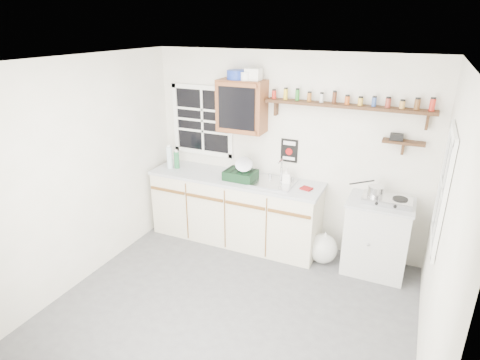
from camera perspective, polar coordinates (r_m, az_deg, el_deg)
name	(u,v)px	position (r m, az deg, el deg)	size (l,w,h in m)	color
room	(232,199)	(3.79, -1.13, -2.69)	(3.64, 3.24, 2.54)	#4B4B4E
main_cabinet	(235,209)	(5.41, -0.74, -4.11)	(2.31, 0.63, 0.92)	beige
right_cabinet	(377,236)	(5.03, 18.86, -7.57)	(0.73, 0.57, 0.91)	beige
sink	(273,182)	(5.04, 4.79, -0.35)	(0.52, 0.44, 0.29)	#BABABF
upper_cabinet	(242,106)	(5.09, 0.24, 10.45)	(0.60, 0.32, 0.65)	brown
upper_cabinet_clutter	(243,75)	(5.02, 0.45, 14.74)	(0.43, 0.24, 0.14)	#173097
spice_shelf	(348,105)	(4.77, 15.15, 10.28)	(1.91, 0.18, 0.35)	#311F0D
secondary_shelf	(402,141)	(4.80, 21.99, 5.14)	(0.45, 0.16, 0.24)	#311F0D
warning_sign	(289,151)	(5.15, 7.01, 4.16)	(0.22, 0.02, 0.30)	black
window_back	(203,121)	(5.56, -5.34, 8.41)	(0.93, 0.03, 0.98)	black
window_right	(444,189)	(3.92, 26.99, -1.15)	(0.03, 0.78, 1.08)	black
water_bottles	(172,158)	(5.59, -9.59, 3.09)	(0.17, 0.11, 0.33)	silver
dish_rack	(242,173)	(5.12, 0.24, 1.07)	(0.40, 0.31, 0.30)	black
soap_bottle	(286,176)	(5.01, 6.61, 0.57)	(0.09, 0.10, 0.21)	silver
rag	(306,188)	(4.91, 9.42, -1.20)	(0.13, 0.11, 0.02)	maroon
hotplate	(387,200)	(4.80, 20.19, -2.66)	(0.54, 0.29, 0.08)	#BABABF
saucepan	(375,191)	(4.78, 18.65, -1.43)	(0.41, 0.27, 0.18)	#BABABF
trash_bag	(323,248)	(5.15, 11.70, -9.48)	(0.39, 0.35, 0.45)	silver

